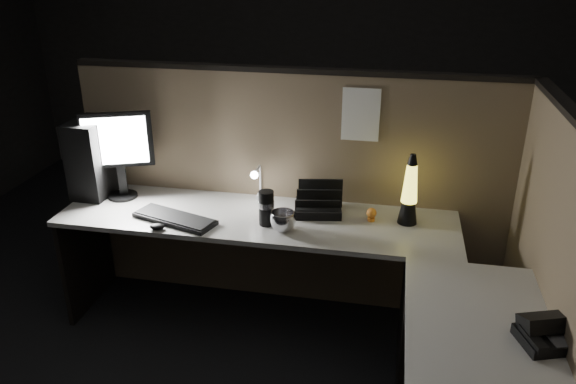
% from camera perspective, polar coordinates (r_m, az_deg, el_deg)
% --- Properties ---
extents(room_shell, '(6.00, 6.00, 6.00)m').
position_cam_1_polar(room_shell, '(2.36, -3.71, 10.35)').
color(room_shell, silver).
rests_on(room_shell, ground).
extents(partition_back, '(2.66, 0.06, 1.50)m').
position_cam_1_polar(partition_back, '(3.50, 0.48, -0.08)').
color(partition_back, brown).
rests_on(partition_back, ground).
extents(partition_right, '(0.06, 1.66, 1.50)m').
position_cam_1_polar(partition_right, '(2.81, 24.97, -8.92)').
color(partition_right, brown).
rests_on(partition_right, ground).
extents(desk, '(2.60, 1.60, 0.73)m').
position_cam_1_polar(desk, '(2.96, 1.46, -8.57)').
color(desk, '#B4B3AA').
rests_on(desk, ground).
extents(pc_tower, '(0.21, 0.46, 0.47)m').
position_cam_1_polar(pc_tower, '(3.72, -18.70, 3.67)').
color(pc_tower, black).
rests_on(pc_tower, desk).
extents(monitor, '(0.40, 0.20, 0.54)m').
position_cam_1_polar(monitor, '(3.54, -16.91, 4.40)').
color(monitor, black).
rests_on(monitor, desk).
extents(keyboard, '(0.52, 0.31, 0.02)m').
position_cam_1_polar(keyboard, '(3.26, -11.43, -2.67)').
color(keyboard, black).
rests_on(keyboard, desk).
extents(mouse, '(0.09, 0.07, 0.03)m').
position_cam_1_polar(mouse, '(3.18, -13.15, -3.44)').
color(mouse, black).
rests_on(mouse, desk).
extents(clip_lamp, '(0.05, 0.18, 0.24)m').
position_cam_1_polar(clip_lamp, '(3.35, -3.13, 0.98)').
color(clip_lamp, silver).
rests_on(clip_lamp, desk).
extents(organizer, '(0.30, 0.27, 0.20)m').
position_cam_1_polar(organizer, '(3.29, 3.13, -1.29)').
color(organizer, black).
rests_on(organizer, desk).
extents(lava_lamp, '(0.11, 0.11, 0.41)m').
position_cam_1_polar(lava_lamp, '(3.17, 12.23, -0.30)').
color(lava_lamp, black).
rests_on(lava_lamp, desk).
extents(travel_mug, '(0.09, 0.09, 0.20)m').
position_cam_1_polar(travel_mug, '(3.11, -2.21, -1.64)').
color(travel_mug, black).
rests_on(travel_mug, desk).
extents(steel_mug, '(0.18, 0.18, 0.11)m').
position_cam_1_polar(steel_mug, '(3.07, -0.54, -2.98)').
color(steel_mug, '#B8B7BF').
rests_on(steel_mug, desk).
extents(figurine, '(0.06, 0.06, 0.06)m').
position_cam_1_polar(figurine, '(3.21, 8.48, -2.11)').
color(figurine, orange).
rests_on(figurine, desk).
extents(pinned_paper, '(0.22, 0.00, 0.31)m').
position_cam_1_polar(pinned_paper, '(3.24, 7.40, 7.79)').
color(pinned_paper, white).
rests_on(pinned_paper, partition_back).
extents(desk_phone, '(0.25, 0.25, 0.12)m').
position_cam_1_polar(desk_phone, '(2.48, 24.71, -12.80)').
color(desk_phone, black).
rests_on(desk_phone, desk).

